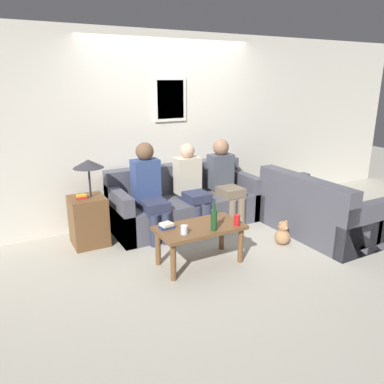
{
  "coord_description": "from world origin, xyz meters",
  "views": [
    {
      "loc": [
        -2.28,
        -3.93,
        1.98
      ],
      "look_at": [
        -0.2,
        -0.1,
        0.65
      ],
      "focal_mm": 35.0,
      "sensor_mm": 36.0,
      "label": 1
    }
  ],
  "objects": [
    {
      "name": "side_table_with_lamp",
      "position": [
        -1.35,
        0.44,
        0.39
      ],
      "size": [
        0.44,
        0.42,
        1.07
      ],
      "color": "brown",
      "rests_on": "ground_plane"
    },
    {
      "name": "book_stack",
      "position": [
        -0.75,
        -0.53,
        0.47
      ],
      "size": [
        0.15,
        0.13,
        0.06
      ],
      "color": "navy",
      "rests_on": "coffee_table"
    },
    {
      "name": "person_right",
      "position": [
        0.57,
        0.36,
        0.63
      ],
      "size": [
        0.34,
        0.6,
        1.16
      ],
      "color": "#756651",
      "rests_on": "ground_plane"
    },
    {
      "name": "couch_main",
      "position": [
        0.0,
        0.5,
        0.29
      ],
      "size": [
        2.06,
        0.83,
        0.81
      ],
      "color": "#4C4C56",
      "rests_on": "ground_plane"
    },
    {
      "name": "wine_bottle",
      "position": [
        -0.33,
        -0.82,
        0.57
      ],
      "size": [
        0.07,
        0.07,
        0.32
      ],
      "color": "#19421E",
      "rests_on": "coffee_table"
    },
    {
      "name": "drinking_glass",
      "position": [
        -0.65,
        -0.76,
        0.49
      ],
      "size": [
        0.07,
        0.07,
        0.09
      ],
      "color": "silver",
      "rests_on": "coffee_table"
    },
    {
      "name": "soda_can",
      "position": [
        -0.04,
        -0.83,
        0.51
      ],
      "size": [
        0.07,
        0.07,
        0.12
      ],
      "color": "red",
      "rests_on": "coffee_table"
    },
    {
      "name": "coffee_table",
      "position": [
        -0.41,
        -0.65,
        0.37
      ],
      "size": [
        0.95,
        0.51,
        0.44
      ],
      "color": "brown",
      "rests_on": "ground_plane"
    },
    {
      "name": "teddy_bear",
      "position": [
        0.74,
        -0.71,
        0.13
      ],
      "size": [
        0.2,
        0.2,
        0.31
      ],
      "color": "#A87A51",
      "rests_on": "ground_plane"
    },
    {
      "name": "ground_plane",
      "position": [
        0.0,
        0.0,
        0.0
      ],
      "size": [
        16.0,
        16.0,
        0.0
      ],
      "primitive_type": "plane",
      "color": "#ADA899"
    },
    {
      "name": "person_middle",
      "position": [
        0.04,
        0.37,
        0.61
      ],
      "size": [
        0.34,
        0.59,
        1.14
      ],
      "color": "#2D334C",
      "rests_on": "ground_plane"
    },
    {
      "name": "wall_back",
      "position": [
        0.0,
        0.94,
        1.3
      ],
      "size": [
        9.0,
        0.08,
        2.6
      ],
      "color": "silver",
      "rests_on": "ground_plane"
    },
    {
      "name": "couch_side",
      "position": [
        1.35,
        -0.68,
        0.29
      ],
      "size": [
        0.83,
        1.51,
        0.81
      ],
      "rotation": [
        0.0,
        0.0,
        1.57
      ],
      "color": "#4C4C56",
      "rests_on": "ground_plane"
    },
    {
      "name": "person_left",
      "position": [
        -0.59,
        0.33,
        0.66
      ],
      "size": [
        0.34,
        0.6,
        1.22
      ],
      "color": "#2D334C",
      "rests_on": "ground_plane"
    }
  ]
}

